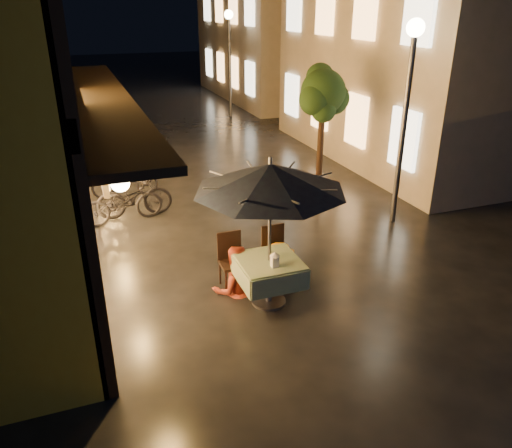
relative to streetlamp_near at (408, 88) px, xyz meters
name	(u,v)px	position (x,y,z in m)	size (l,w,h in m)	color
ground	(311,288)	(-3.00, -2.00, -2.92)	(90.00, 90.00, 0.00)	black
east_building_near	(445,41)	(4.49, 4.50, 0.49)	(7.30, 9.30, 6.80)	#BEAC98
east_building_far	(291,21)	(4.49, 16.00, 0.74)	(7.30, 10.30, 7.30)	#BEAC98
street_tree	(323,95)	(-0.59, 2.51, -0.50)	(1.43, 1.20, 3.15)	black
streetlamp_near	(408,88)	(0.00, 0.00, 0.00)	(0.36, 0.36, 4.23)	#59595E
streetlamp_far	(229,45)	(0.00, 12.00, 0.00)	(0.36, 0.36, 4.23)	#59595E
cafe_table	(269,271)	(-3.84, -2.14, -2.33)	(0.99, 0.99, 0.78)	#59595E
patio_umbrella	(270,177)	(-3.84, -2.14, -0.77)	(2.33, 2.33, 2.46)	#59595E
cafe_chair_left	(231,257)	(-4.24, -1.40, -2.38)	(0.42, 0.42, 0.97)	black
cafe_chair_right	(275,250)	(-3.44, -1.40, -2.38)	(0.42, 0.42, 0.97)	black
table_lantern	(275,258)	(-3.84, -2.36, -2.00)	(0.16, 0.16, 0.25)	white
person_orange	(234,248)	(-4.25, -1.61, -2.11)	(0.79, 0.61, 1.62)	#C54429
person_yellow	(280,245)	(-3.44, -1.62, -2.18)	(0.95, 0.54, 1.47)	orange
bicycle_0	(122,202)	(-5.66, 2.03, -2.45)	(0.62, 1.77, 0.93)	black
bicycle_1	(134,196)	(-5.38, 2.24, -2.41)	(0.48, 1.69, 1.02)	black
bicycle_2	(124,180)	(-5.44, 3.64, -2.49)	(0.57, 1.63, 0.86)	black
bicycle_3	(119,168)	(-5.45, 4.72, -2.48)	(0.42, 1.47, 0.88)	black
bicycle_4	(111,156)	(-5.56, 5.69, -2.42)	(0.67, 1.91, 1.00)	black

